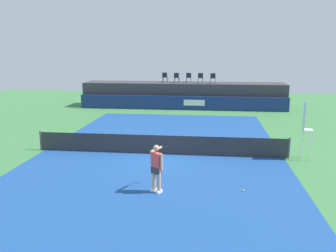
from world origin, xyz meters
TOP-DOWN VIEW (x-y plane):
  - ground_plane at (0.00, 3.00)m, footprint 48.00×48.00m
  - court_inner at (0.00, 0.00)m, footprint 12.00×22.00m
  - sponsor_wall at (0.00, 13.50)m, footprint 18.00×0.22m
  - spectator_platform at (0.00, 15.30)m, footprint 18.00×2.80m
  - spectator_chair_far_left at (-1.72, 15.48)m, footprint 0.47×0.47m
  - spectator_chair_left at (-0.62, 15.12)m, footprint 0.47×0.47m
  - spectator_chair_center at (0.46, 15.27)m, footprint 0.46×0.46m
  - spectator_chair_right at (1.52, 15.05)m, footprint 0.46×0.46m
  - spectator_chair_far_right at (2.61, 14.95)m, footprint 0.44×0.44m
  - umpire_chair at (6.89, 0.01)m, footprint 0.48×0.48m
  - tennis_net at (0.00, 0.00)m, footprint 12.40×0.02m
  - net_post_near at (-6.20, 0.00)m, footprint 0.10×0.10m
  - net_post_far at (6.20, 0.00)m, footprint 0.10×0.10m
  - tennis_player at (0.58, -4.81)m, footprint 0.71×1.25m
  - tennis_ball at (3.70, -4.43)m, footprint 0.07×0.07m

SIDE VIEW (x-z plane):
  - ground_plane at x=0.00m, z-range 0.00..0.00m
  - court_inner at x=0.00m, z-range 0.00..0.00m
  - tennis_ball at x=3.70m, z-range 0.00..0.07m
  - tennis_net at x=0.00m, z-range 0.00..0.95m
  - net_post_near at x=-6.20m, z-range 0.00..1.00m
  - net_post_far at x=6.20m, z-range 0.00..1.00m
  - sponsor_wall at x=0.00m, z-range 0.00..1.20m
  - tennis_player at x=0.58m, z-range 0.07..1.84m
  - spectator_platform at x=0.00m, z-range 0.00..2.20m
  - umpire_chair at x=6.89m, z-range 0.21..2.97m
  - spectator_chair_far_left at x=-1.72m, z-range 2.25..3.14m
  - spectator_chair_left at x=-0.62m, z-range 2.25..3.14m
  - spectator_chair_center at x=0.46m, z-range 2.25..3.14m
  - spectator_chair_right at x=1.52m, z-range 2.25..3.14m
  - spectator_chair_far_right at x=2.61m, z-range 2.25..3.14m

